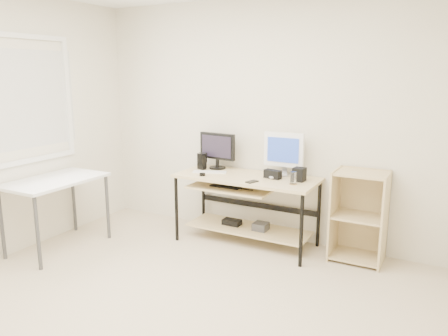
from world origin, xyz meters
TOP-DOWN VIEW (x-y plane):
  - room at (-0.14, 0.04)m, footprint 4.01×4.01m
  - desk at (-0.03, 1.66)m, footprint 1.50×0.65m
  - side_table at (-1.68, 0.60)m, footprint 0.60×1.00m
  - shelf_unit at (1.15, 1.82)m, footprint 0.50×0.40m
  - black_monitor at (-0.45, 1.83)m, footprint 0.45×0.18m
  - white_imac at (0.33, 1.86)m, footprint 0.43×0.14m
  - keyboard at (-0.43, 1.62)m, footprint 0.38×0.23m
  - mouse at (0.28, 1.68)m, footprint 0.08×0.11m
  - center_speaker at (0.28, 1.69)m, footprint 0.19×0.11m
  - speaker_left at (-0.61, 1.75)m, footprint 0.11×0.11m
  - speaker_right at (0.56, 1.71)m, footprint 0.12×0.12m
  - audio_controller at (-0.59, 1.72)m, footprint 0.10×0.08m
  - volume_puck at (-0.42, 1.45)m, footprint 0.08×0.08m
  - smartphone at (0.16, 1.45)m, footprint 0.11×0.15m
  - coaster at (0.55, 1.56)m, footprint 0.09×0.09m
  - drinking_glass at (0.55, 1.56)m, footprint 0.07×0.07m

SIDE VIEW (x-z plane):
  - shelf_unit at x=1.15m, z-range 0.00..0.90m
  - desk at x=-0.03m, z-range 0.16..0.91m
  - side_table at x=-1.68m, z-range 0.30..1.05m
  - coaster at x=0.55m, z-range 0.75..0.76m
  - smartphone at x=0.16m, z-range 0.75..0.76m
  - keyboard at x=-0.43m, z-range 0.75..0.76m
  - volume_puck at x=-0.42m, z-range 0.75..0.78m
  - mouse at x=0.28m, z-range 0.75..0.79m
  - center_speaker at x=0.28m, z-range 0.75..0.84m
  - drinking_glass at x=0.55m, z-range 0.76..0.88m
  - speaker_right at x=0.56m, z-range 0.75..0.89m
  - audio_controller at x=-0.59m, z-range 0.75..0.93m
  - speaker_left at x=-0.61m, z-range 0.75..0.93m
  - black_monitor at x=-0.45m, z-range 0.78..1.19m
  - white_imac at x=0.33m, z-range 0.79..1.25m
  - room at x=-0.14m, z-range 0.01..2.63m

